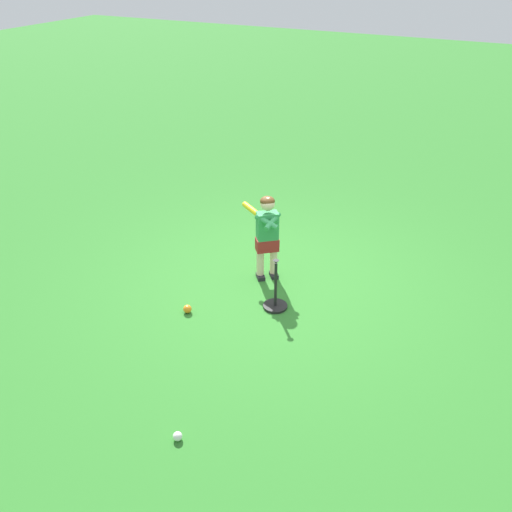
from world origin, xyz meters
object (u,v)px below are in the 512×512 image
object	(u,v)px
child_batter	(267,230)
batting_tee	(275,300)
play_ball_behind_batter	(178,436)
play_ball_far_right	(187,309)

from	to	relation	value
child_batter	batting_tee	xyz separation A→B (m)	(-0.38, 0.55, -0.55)
child_batter	play_ball_behind_batter	distance (m)	2.80
child_batter	batting_tee	bearing A→B (deg)	124.63
play_ball_behind_batter	play_ball_far_right	size ratio (longest dim) A/B	0.84
play_ball_behind_batter	batting_tee	distance (m)	2.14
child_batter	play_ball_behind_batter	xyz separation A→B (m)	(-0.47, 2.69, -0.61)
play_ball_behind_batter	batting_tee	bearing A→B (deg)	-87.61
batting_tee	play_ball_far_right	bearing A→B (deg)	32.78
batting_tee	child_batter	bearing A→B (deg)	-55.37
child_batter	play_ball_far_right	size ratio (longest dim) A/B	11.26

